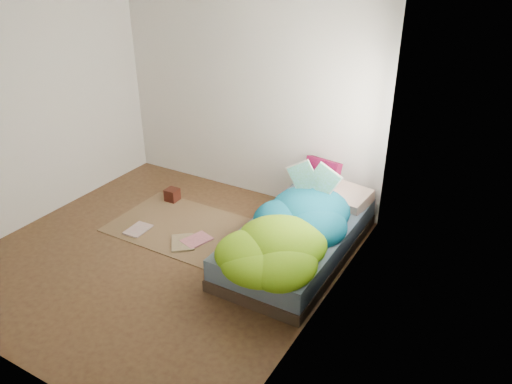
# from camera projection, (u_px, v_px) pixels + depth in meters

# --- Properties ---
(ground) EXTENTS (3.50, 3.50, 0.00)m
(ground) POSITION_uv_depth(u_px,v_px,m) (162.00, 255.00, 5.22)
(ground) COLOR #44291A
(ground) RESTS_ON ground
(room_walls) EXTENTS (3.54, 3.54, 2.62)m
(room_walls) POSITION_uv_depth(u_px,v_px,m) (148.00, 104.00, 4.48)
(room_walls) COLOR silver
(room_walls) RESTS_ON ground
(bed) EXTENTS (1.00, 2.00, 0.34)m
(bed) POSITION_uv_depth(u_px,v_px,m) (298.00, 241.00, 5.15)
(bed) COLOR #3C2F20
(bed) RESTS_ON ground
(duvet) EXTENTS (0.96, 1.84, 0.34)m
(duvet) POSITION_uv_depth(u_px,v_px,m) (289.00, 221.00, 4.83)
(duvet) COLOR #074E6E
(duvet) RESTS_ON bed
(rug) EXTENTS (1.60, 1.10, 0.01)m
(rug) POSITION_uv_depth(u_px,v_px,m) (183.00, 227.00, 5.71)
(rug) COLOR brown
(rug) RESTS_ON ground
(pillow_floral) EXTENTS (0.68, 0.49, 0.14)m
(pillow_floral) POSITION_uv_depth(u_px,v_px,m) (341.00, 196.00, 5.53)
(pillow_floral) COLOR silver
(pillow_floral) RESTS_ON bed
(pillow_magenta) EXTENTS (0.42, 0.19, 0.41)m
(pillow_magenta) POSITION_uv_depth(u_px,v_px,m) (321.00, 177.00, 5.65)
(pillow_magenta) COLOR #4D0528
(pillow_magenta) RESTS_ON bed
(open_book) EXTENTS (0.48, 0.15, 0.29)m
(open_book) POSITION_uv_depth(u_px,v_px,m) (314.00, 170.00, 5.14)
(open_book) COLOR #2F7F29
(open_book) RESTS_ON duvet
(wooden_box) EXTENTS (0.16, 0.16, 0.15)m
(wooden_box) POSITION_uv_depth(u_px,v_px,m) (172.00, 195.00, 6.25)
(wooden_box) COLOR black
(wooden_box) RESTS_ON rug
(floor_book_a) EXTENTS (0.23, 0.31, 0.02)m
(floor_book_a) POSITION_uv_depth(u_px,v_px,m) (131.00, 227.00, 5.67)
(floor_book_a) COLOR beige
(floor_book_a) RESTS_ON rug
(floor_book_b) EXTENTS (0.31, 0.36, 0.03)m
(floor_book_b) POSITION_uv_depth(u_px,v_px,m) (190.00, 236.00, 5.50)
(floor_book_b) COLOR #CE7684
(floor_book_b) RESTS_ON rug
(floor_book_c) EXTENTS (0.40, 0.41, 0.03)m
(floor_book_c) POSITION_uv_depth(u_px,v_px,m) (171.00, 244.00, 5.36)
(floor_book_c) COLOR tan
(floor_book_c) RESTS_ON rug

